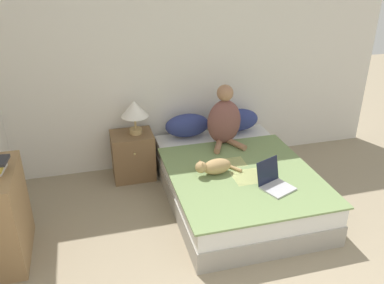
# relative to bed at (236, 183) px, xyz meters

# --- Properties ---
(wall_back) EXTENTS (5.24, 0.05, 2.55)m
(wall_back) POSITION_rel_bed_xyz_m (-0.31, 1.10, 1.06)
(wall_back) COLOR silver
(wall_back) RESTS_ON ground_plane
(bed) EXTENTS (1.50, 2.05, 0.44)m
(bed) POSITION_rel_bed_xyz_m (0.00, 0.00, 0.00)
(bed) COLOR #9E998E
(bed) RESTS_ON ground_plane
(pillow_near) EXTENTS (0.55, 0.27, 0.29)m
(pillow_near) POSITION_rel_bed_xyz_m (-0.33, 0.86, 0.37)
(pillow_near) COLOR navy
(pillow_near) RESTS_ON bed
(pillow_far) EXTENTS (0.55, 0.27, 0.29)m
(pillow_far) POSITION_rel_bed_xyz_m (0.33, 0.86, 0.37)
(pillow_far) COLOR navy
(pillow_far) RESTS_ON bed
(person_sitting) EXTENTS (0.41, 0.40, 0.72)m
(person_sitting) POSITION_rel_bed_xyz_m (0.04, 0.56, 0.53)
(person_sitting) COLOR brown
(person_sitting) RESTS_ON bed
(cat_tabby) EXTENTS (0.51, 0.20, 0.18)m
(cat_tabby) POSITION_rel_bed_xyz_m (-0.29, -0.11, 0.31)
(cat_tabby) COLOR tan
(cat_tabby) RESTS_ON bed
(laptop_open) EXTENTS (0.38, 0.39, 0.26)m
(laptop_open) POSITION_rel_bed_xyz_m (0.20, -0.50, 0.28)
(laptop_open) COLOR #B7B7BC
(laptop_open) RESTS_ON bed
(nightstand) EXTENTS (0.49, 0.43, 0.57)m
(nightstand) POSITION_rel_bed_xyz_m (-1.02, 0.82, 0.07)
(nightstand) COLOR brown
(nightstand) RESTS_ON ground_plane
(table_lamp) EXTENTS (0.32, 0.32, 0.40)m
(table_lamp) POSITION_rel_bed_xyz_m (-0.97, 0.82, 0.65)
(table_lamp) COLOR tan
(table_lamp) RESTS_ON nightstand
(bookshelf) EXTENTS (0.27, 0.76, 0.88)m
(bookshelf) POSITION_rel_bed_xyz_m (-2.27, -0.32, 0.22)
(bookshelf) COLOR #99754C
(bookshelf) RESTS_ON ground_plane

